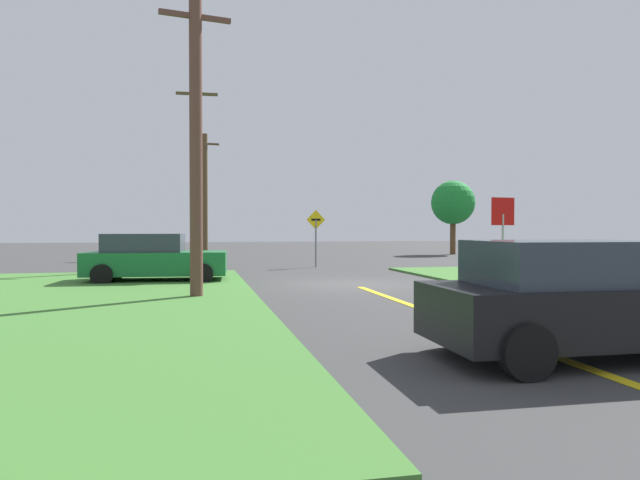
% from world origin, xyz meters
% --- Properties ---
extents(ground_plane, '(120.00, 120.00, 0.00)m').
position_xyz_m(ground_plane, '(0.00, 0.00, 0.00)').
color(ground_plane, '#3A3A3A').
extents(lane_stripe_center, '(0.20, 14.00, 0.01)m').
position_xyz_m(lane_stripe_center, '(0.00, -8.00, 0.01)').
color(lane_stripe_center, yellow).
rests_on(lane_stripe_center, ground).
extents(stop_sign, '(0.83, 0.18, 2.72)m').
position_xyz_m(stop_sign, '(4.14, -2.09, 1.94)').
color(stop_sign, '#9EA0A8').
rests_on(stop_sign, ground).
extents(parked_car_near_building, '(4.67, 2.43, 1.62)m').
position_xyz_m(parked_car_near_building, '(-6.26, 1.99, 0.81)').
color(parked_car_near_building, '#196B33').
rests_on(parked_car_near_building, ground).
extents(car_behind_on_main_road, '(4.35, 2.13, 1.62)m').
position_xyz_m(car_behind_on_main_road, '(0.31, -10.78, 0.81)').
color(car_behind_on_main_road, black).
rests_on(car_behind_on_main_road, ground).
extents(utility_pole_near, '(1.79, 0.45, 7.74)m').
position_xyz_m(utility_pole_near, '(-4.87, -2.89, 3.97)').
color(utility_pole_near, brown).
rests_on(utility_pole_near, ground).
extents(utility_pole_mid, '(1.80, 0.27, 8.36)m').
position_xyz_m(utility_pole_mid, '(-4.82, 8.01, 4.33)').
color(utility_pole_mid, brown).
rests_on(utility_pole_mid, ground).
extents(utility_pole_far, '(1.80, 0.36, 7.73)m').
position_xyz_m(utility_pole_far, '(-4.33, 18.91, 3.95)').
color(utility_pole_far, '#503E25').
rests_on(utility_pole_far, ground).
extents(direction_sign, '(0.90, 0.14, 2.65)m').
position_xyz_m(direction_sign, '(0.55, 8.19, 1.65)').
color(direction_sign, slate).
rests_on(direction_sign, ground).
extents(oak_tree_left, '(3.04, 3.04, 5.13)m').
position_xyz_m(oak_tree_left, '(12.62, 19.22, 3.58)').
color(oak_tree_left, brown).
rests_on(oak_tree_left, ground).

